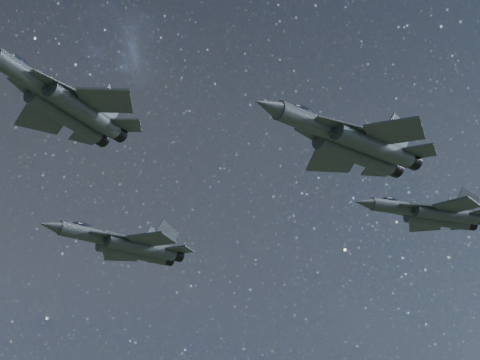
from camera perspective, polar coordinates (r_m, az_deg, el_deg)
jet_lead at (r=65.15m, az=-13.51°, el=5.82°), size 18.02×11.94×4.59m
jet_left at (r=90.81m, az=-8.85°, el=-4.97°), size 19.35×13.74×4.92m
jet_right at (r=61.40m, az=8.71°, el=2.93°), size 17.94×12.76×4.57m
jet_slot at (r=90.70m, az=14.64°, el=-2.55°), size 17.64×11.71×4.49m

